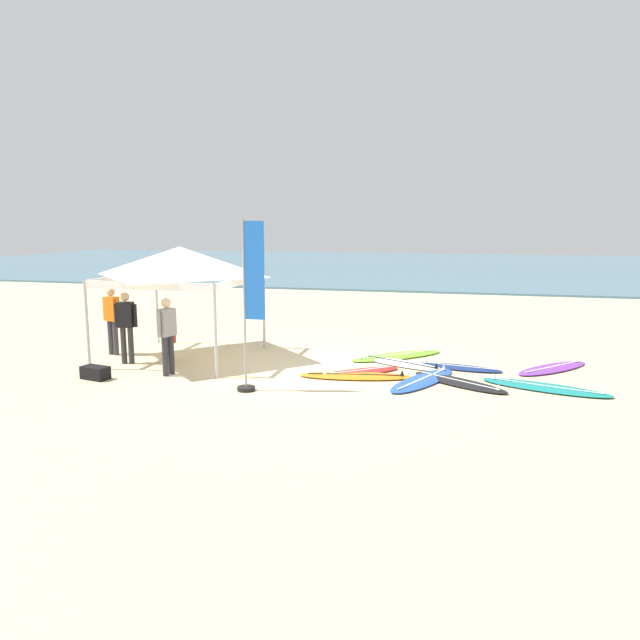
{
  "coord_description": "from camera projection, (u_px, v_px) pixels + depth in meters",
  "views": [
    {
      "loc": [
        3.59,
        -12.63,
        3.31
      ],
      "look_at": [
        0.25,
        0.92,
        1.0
      ],
      "focal_mm": 32.99,
      "sensor_mm": 36.0,
      "label": 1
    }
  ],
  "objects": [
    {
      "name": "person_orange",
      "position": [
        112.0,
        316.0,
        14.79
      ],
      "size": [
        0.54,
        0.3,
        1.71
      ],
      "color": "#383842",
      "rests_on": "ground"
    },
    {
      "name": "gear_bag_near_tent",
      "position": [
        95.0,
        373.0,
        12.58
      ],
      "size": [
        0.66,
        0.44,
        0.28
      ],
      "primitive_type": "cube",
      "rotation": [
        0.0,
        0.0,
        2.92
      ],
      "color": "black",
      "rests_on": "ground"
    },
    {
      "name": "canopy_tent",
      "position": [
        180.0,
        262.0,
        14.16
      ],
      "size": [
        3.24,
        3.24,
        2.75
      ],
      "color": "#B7B7BC",
      "rests_on": "ground"
    },
    {
      "name": "surfboard_navy",
      "position": [
        459.0,
        367.0,
        13.48
      ],
      "size": [
        1.99,
        0.88,
        0.19
      ],
      "color": "navy",
      "rests_on": "ground"
    },
    {
      "name": "surfboard_lime",
      "position": [
        397.0,
        356.0,
        14.66
      ],
      "size": [
        2.42,
        2.2,
        0.19
      ],
      "color": "#7AD12D",
      "rests_on": "ground"
    },
    {
      "name": "surfboard_purple",
      "position": [
        553.0,
        368.0,
        13.42
      ],
      "size": [
        2.01,
        2.09,
        0.19
      ],
      "color": "purple",
      "rests_on": "ground"
    },
    {
      "name": "surfboard_red",
      "position": [
        358.0,
        372.0,
        13.07
      ],
      "size": [
        1.91,
        1.64,
        0.19
      ],
      "color": "red",
      "rests_on": "ground"
    },
    {
      "name": "surfboard_black",
      "position": [
        459.0,
        382.0,
        12.22
      ],
      "size": [
        2.2,
        1.75,
        0.19
      ],
      "color": "black",
      "rests_on": "ground"
    },
    {
      "name": "person_black",
      "position": [
        126.0,
        323.0,
        13.83
      ],
      "size": [
        0.54,
        0.27,
        1.71
      ],
      "color": "#2D2D33",
      "rests_on": "ground"
    },
    {
      "name": "surfboard_white",
      "position": [
        402.0,
        363.0,
        13.88
      ],
      "size": [
        2.3,
        1.57,
        0.19
      ],
      "color": "white",
      "rests_on": "ground"
    },
    {
      "name": "surfboard_blue",
      "position": [
        423.0,
        380.0,
        12.38
      ],
      "size": [
        1.59,
        2.47,
        0.19
      ],
      "color": "blue",
      "rests_on": "ground"
    },
    {
      "name": "person_red",
      "position": [
        169.0,
        335.0,
        14.08
      ],
      "size": [
        0.26,
        0.55,
        1.2
      ],
      "color": "#383842",
      "rests_on": "ground"
    },
    {
      "name": "sea",
      "position": [
        417.0,
        265.0,
        45.64
      ],
      "size": [
        80.0,
        36.0,
        0.1
      ],
      "primitive_type": "cube",
      "color": "teal",
      "rests_on": "ground"
    },
    {
      "name": "surfboard_teal",
      "position": [
        545.0,
        387.0,
        11.84
      ],
      "size": [
        2.62,
        1.45,
        0.19
      ],
      "color": "#19847F",
      "rests_on": "ground"
    },
    {
      "name": "banner_flag",
      "position": [
        250.0,
        313.0,
        11.46
      ],
      "size": [
        0.6,
        0.36,
        3.4
      ],
      "color": "#99999E",
      "rests_on": "ground"
    },
    {
      "name": "surfboard_orange",
      "position": [
        356.0,
        376.0,
        12.72
      ],
      "size": [
        2.51,
        1.04,
        0.19
      ],
      "color": "orange",
      "rests_on": "ground"
    },
    {
      "name": "person_grey",
      "position": [
        167.0,
        331.0,
        12.78
      ],
      "size": [
        0.32,
        0.53,
        1.71
      ],
      "color": "#2D2D33",
      "rests_on": "ground"
    },
    {
      "name": "ground_plane",
      "position": [
        300.0,
        369.0,
        13.49
      ],
      "size": [
        80.0,
        80.0,
        0.0
      ],
      "primitive_type": "plane",
      "color": "beige"
    }
  ]
}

